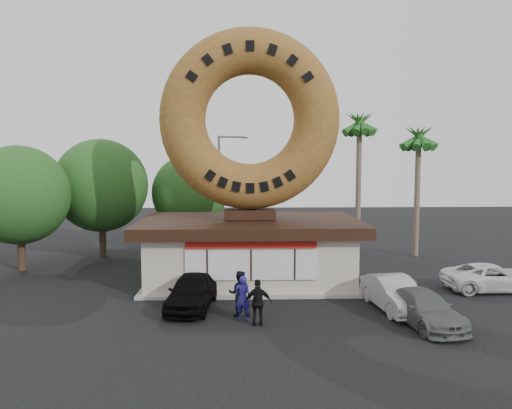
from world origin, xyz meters
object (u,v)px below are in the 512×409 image
at_px(person_right, 258,303).
at_px(car_grey, 424,308).
at_px(car_black, 192,291).
at_px(street_lamp, 221,185).
at_px(car_silver, 394,294).
at_px(donut_shop, 250,248).
at_px(person_center, 239,293).
at_px(person_left, 243,298).
at_px(giant_donut, 250,120).
at_px(car_white, 492,277).

xyz_separation_m(person_right, car_grey, (6.43, -0.05, -0.28)).
bearing_deg(car_black, street_lamp, 93.67).
distance_m(car_black, car_silver, 8.61).
bearing_deg(donut_shop, person_center, -95.35).
relative_size(person_left, car_silver, 0.42).
bearing_deg(car_grey, giant_donut, 124.22).
distance_m(car_silver, car_grey, 1.96).
distance_m(street_lamp, car_white, 18.61).
height_order(car_grey, car_white, car_white).
xyz_separation_m(donut_shop, car_grey, (6.62, -6.87, -1.14)).
bearing_deg(person_center, car_grey, 173.83).
bearing_deg(giant_donut, car_white, -10.25).
height_order(donut_shop, giant_donut, giant_donut).
relative_size(donut_shop, person_left, 6.21).
bearing_deg(car_black, donut_shop, 66.85).
bearing_deg(person_right, car_black, -42.09).
bearing_deg(car_silver, car_grey, -78.91).
bearing_deg(person_left, car_silver, -152.03).
bearing_deg(car_grey, car_black, 156.03).
xyz_separation_m(giant_donut, person_center, (-0.53, -5.62, -7.42)).
distance_m(giant_donut, car_grey, 12.29).
height_order(donut_shop, car_white, donut_shop).
relative_size(person_right, car_silver, 0.42).
relative_size(giant_donut, car_black, 2.10).
bearing_deg(street_lamp, car_white, -41.74).
relative_size(person_left, person_right, 1.00).
distance_m(street_lamp, car_black, 15.03).
xyz_separation_m(car_grey, car_white, (5.11, 4.76, 0.02)).
xyz_separation_m(person_center, car_silver, (6.55, 0.60, -0.23)).
height_order(giant_donut, car_grey, giant_donut).
relative_size(person_center, car_grey, 0.43).
bearing_deg(car_white, car_grey, 131.88).
distance_m(giant_donut, car_black, 9.23).
bearing_deg(car_white, street_lamp, 47.13).
height_order(donut_shop, person_right, donut_shop).
relative_size(donut_shop, car_white, 2.39).
bearing_deg(car_black, car_grey, -7.80).
xyz_separation_m(person_right, car_silver, (5.83, 1.81, -0.20)).
bearing_deg(car_silver, donut_shop, 133.43).
xyz_separation_m(person_center, person_right, (0.72, -1.21, -0.03)).
xyz_separation_m(donut_shop, person_left, (-0.39, -6.18, -0.86)).
height_order(giant_donut, person_center, giant_donut).
distance_m(donut_shop, giant_donut, 6.59).
relative_size(person_left, car_white, 0.38).
bearing_deg(car_grey, person_left, 164.71).
distance_m(person_right, car_white, 12.47).
relative_size(giant_donut, street_lamp, 1.14).
xyz_separation_m(street_lamp, car_grey, (8.48, -16.89, -3.85)).
xyz_separation_m(giant_donut, person_left, (-0.39, -6.20, -7.45)).
relative_size(person_center, person_right, 1.03).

